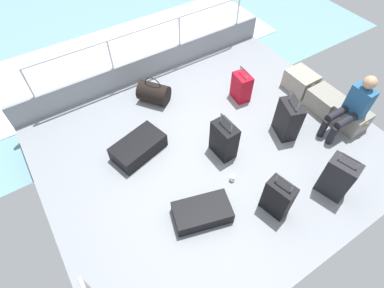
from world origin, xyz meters
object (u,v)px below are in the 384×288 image
object	(u,v)px
passenger_seated	(353,106)
suitcase_5	(224,140)
cargo_crate_2	(351,118)
suitcase_0	(337,178)
duffel_bag	(154,93)
cargo_crate_1	(324,101)
suitcase_3	(138,147)
cargo_crate_0	(301,81)
suitcase_6	(202,212)
suitcase_2	(241,87)
suitcase_1	(288,119)
suitcase_4	(278,198)
paper_cup	(232,178)

from	to	relation	value
passenger_seated	suitcase_5	xyz separation A→B (m)	(-0.68, -1.94, -0.24)
cargo_crate_2	suitcase_0	bearing A→B (deg)	-60.00
duffel_bag	cargo_crate_1	bearing A→B (deg)	53.46
suitcase_0	suitcase_3	size ratio (longest dim) A/B	0.88
cargo_crate_0	cargo_crate_1	xyz separation A→B (m)	(0.59, -0.03, -0.01)
cargo_crate_1	suitcase_6	xyz separation A→B (m)	(0.58, -2.94, -0.07)
cargo_crate_0	duffel_bag	distance (m)	2.71
suitcase_3	suitcase_6	distance (m)	1.46
suitcase_2	duffel_bag	bearing A→B (deg)	-119.96
suitcase_1	duffel_bag	world-z (taller)	suitcase_1
suitcase_5	passenger_seated	bearing A→B (deg)	70.71
cargo_crate_0	cargo_crate_1	bearing A→B (deg)	-2.63
cargo_crate_1	suitcase_3	distance (m)	3.29
suitcase_4	suitcase_6	size ratio (longest dim) A/B	0.87
duffel_bag	suitcase_0	bearing A→B (deg)	22.13
passenger_seated	suitcase_2	bearing A→B (deg)	-148.57
passenger_seated	suitcase_6	distance (m)	2.86
cargo_crate_0	cargo_crate_1	distance (m)	0.60
cargo_crate_2	suitcase_0	world-z (taller)	suitcase_0
cargo_crate_0	paper_cup	distance (m)	2.47
cargo_crate_0	suitcase_4	world-z (taller)	suitcase_4
suitcase_3	duffel_bag	distance (m)	1.20
cargo_crate_1	cargo_crate_2	xyz separation A→B (m)	(0.52, 0.06, 0.00)
suitcase_1	suitcase_6	world-z (taller)	suitcase_1
passenger_seated	suitcase_6	size ratio (longest dim) A/B	1.24
suitcase_5	suitcase_3	bearing A→B (deg)	-122.45
cargo_crate_1	suitcase_3	xyz separation A→B (m)	(-0.86, -3.17, -0.05)
duffel_bag	paper_cup	size ratio (longest dim) A/B	6.42
cargo_crate_2	suitcase_3	size ratio (longest dim) A/B	0.60
cargo_crate_2	suitcase_5	size ratio (longest dim) A/B	0.72
cargo_crate_0	suitcase_4	bearing A→B (deg)	-52.27
suitcase_0	suitcase_1	distance (m)	1.19
suitcase_3	suitcase_6	xyz separation A→B (m)	(1.44, 0.23, -0.02)
suitcase_2	duffel_bag	xyz separation A→B (m)	(-0.78, -1.35, -0.07)
passenger_seated	duffel_bag	bearing A→B (deg)	-135.24
suitcase_2	suitcase_0	bearing A→B (deg)	-3.25
suitcase_5	suitcase_6	bearing A→B (deg)	-50.23
suitcase_0	paper_cup	xyz separation A→B (m)	(-0.89, -1.07, -0.28)
cargo_crate_0	passenger_seated	size ratio (longest dim) A/B	0.54
duffel_bag	suitcase_3	bearing A→B (deg)	-39.87
passenger_seated	suitcase_1	xyz separation A→B (m)	(-0.46, -0.85, -0.22)
cargo_crate_1	suitcase_2	size ratio (longest dim) A/B	0.90
passenger_seated	duffel_bag	xyz separation A→B (m)	(-2.30, -2.28, -0.36)
suitcase_4	suitcase_3	bearing A→B (deg)	-149.22
paper_cup	cargo_crate_1	bearing A→B (deg)	98.65
suitcase_3	suitcase_5	world-z (taller)	suitcase_5
passenger_seated	suitcase_0	xyz separation A→B (m)	(0.71, -1.06, -0.21)
suitcase_0	suitcase_5	world-z (taller)	suitcase_0
suitcase_1	suitcase_6	distance (m)	2.05
suitcase_0	suitcase_1	world-z (taller)	suitcase_1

